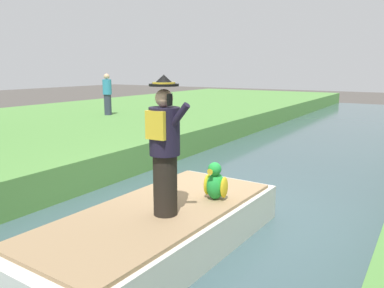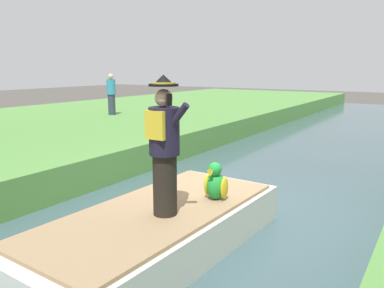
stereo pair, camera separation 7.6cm
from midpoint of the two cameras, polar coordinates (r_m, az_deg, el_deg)
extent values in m
plane|color=#4C4742|center=(7.07, 3.15, -10.77)|extent=(80.00, 80.00, 0.00)
cube|color=#3D565B|center=(7.06, 3.15, -10.40)|extent=(5.50, 48.00, 0.10)
cube|color=silver|center=(5.60, -5.50, -12.71)|extent=(1.95, 4.26, 0.56)
cube|color=#997A56|center=(5.49, -5.56, -9.80)|extent=(1.80, 3.92, 0.05)
cylinder|color=black|center=(5.17, -4.38, -6.01)|extent=(0.32, 0.32, 0.82)
cylinder|color=black|center=(5.00, -4.51, 1.89)|extent=(0.40, 0.40, 0.62)
cube|color=gold|center=(4.84, -5.86, 2.74)|extent=(0.28, 0.06, 0.36)
sphere|color=#DBA884|center=(4.95, -4.58, 6.75)|extent=(0.23, 0.23, 0.23)
cylinder|color=black|center=(4.94, -4.61, 8.66)|extent=(0.38, 0.38, 0.03)
cone|color=black|center=(4.94, -4.63, 9.47)|extent=(0.26, 0.26, 0.12)
cylinder|color=gold|center=(4.94, -4.62, 8.95)|extent=(0.29, 0.29, 0.02)
cylinder|color=black|center=(4.82, -2.71, 3.72)|extent=(0.38, 0.09, 0.43)
cube|color=black|center=(4.83, -3.76, 6.53)|extent=(0.03, 0.08, 0.15)
ellipsoid|color=green|center=(5.82, 3.14, -6.18)|extent=(0.26, 0.32, 0.40)
sphere|color=green|center=(5.71, 2.98, -3.69)|extent=(0.20, 0.20, 0.20)
cone|color=yellow|center=(5.63, 2.48, -4.02)|extent=(0.09, 0.09, 0.09)
ellipsoid|color=yellow|center=(5.88, 1.94, -5.97)|extent=(0.08, 0.20, 0.32)
ellipsoid|color=yellow|center=(5.75, 4.37, -6.39)|extent=(0.08, 0.20, 0.32)
cylinder|color=#33384C|center=(15.59, -12.43, 5.68)|extent=(0.28, 0.28, 0.80)
cylinder|color=teal|center=(15.54, -12.54, 8.21)|extent=(0.34, 0.34, 0.58)
sphere|color=#DBA884|center=(15.53, -12.60, 9.68)|extent=(0.22, 0.22, 0.22)
camera|label=1|loc=(0.04, -90.41, -0.08)|focal=36.22mm
camera|label=2|loc=(0.04, 89.59, 0.08)|focal=36.22mm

